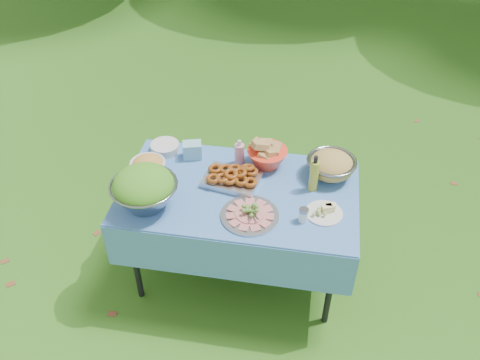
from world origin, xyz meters
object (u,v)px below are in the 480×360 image
object	(u,v)px
salad_bowl	(144,189)
charcuterie_platter	(250,211)
plate_stack	(165,147)
pasta_bowl_steel	(331,165)
picnic_table	(239,233)
bread_bowl	(267,154)
oil_bottle	(314,173)

from	to	relation	value
salad_bowl	charcuterie_platter	world-z (taller)	salad_bowl
plate_stack	pasta_bowl_steel	size ratio (longest dim) A/B	0.62
plate_stack	pasta_bowl_steel	world-z (taller)	pasta_bowl_steel
charcuterie_platter	pasta_bowl_steel	bearing A→B (deg)	45.53
plate_stack	picnic_table	bearing A→B (deg)	-29.87
bread_bowl	oil_bottle	world-z (taller)	oil_bottle
oil_bottle	salad_bowl	bearing A→B (deg)	-162.15
picnic_table	bread_bowl	bearing A→B (deg)	64.36
picnic_table	oil_bottle	bearing A→B (deg)	11.36
picnic_table	charcuterie_platter	xyz separation A→B (m)	(0.10, -0.21, 0.42)
salad_bowl	pasta_bowl_steel	world-z (taller)	salad_bowl
plate_stack	bread_bowl	bearing A→B (deg)	-2.95
bread_bowl	oil_bottle	size ratio (longest dim) A/B	1.05
picnic_table	salad_bowl	size ratio (longest dim) A/B	3.70
picnic_table	pasta_bowl_steel	size ratio (longest dim) A/B	4.70
pasta_bowl_steel	plate_stack	bearing A→B (deg)	175.93
picnic_table	bread_bowl	size ratio (longest dim) A/B	5.49
bread_bowl	pasta_bowl_steel	world-z (taller)	bread_bowl
charcuterie_platter	salad_bowl	bearing A→B (deg)	-179.20
plate_stack	charcuterie_platter	size ratio (longest dim) A/B	0.56
salad_bowl	picnic_table	bearing A→B (deg)	23.07
picnic_table	pasta_bowl_steel	bearing A→B (deg)	23.86
plate_stack	oil_bottle	distance (m)	1.04
picnic_table	plate_stack	bearing A→B (deg)	150.13
charcuterie_platter	oil_bottle	distance (m)	0.47
pasta_bowl_steel	oil_bottle	xyz separation A→B (m)	(-0.10, -0.15, 0.04)
charcuterie_platter	oil_bottle	bearing A→B (deg)	41.27
plate_stack	charcuterie_platter	xyz separation A→B (m)	(0.66, -0.54, 0.01)
salad_bowl	bread_bowl	world-z (taller)	salad_bowl
oil_bottle	pasta_bowl_steel	bearing A→B (deg)	56.21
plate_stack	pasta_bowl_steel	bearing A→B (deg)	-4.07
picnic_table	plate_stack	distance (m)	0.77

